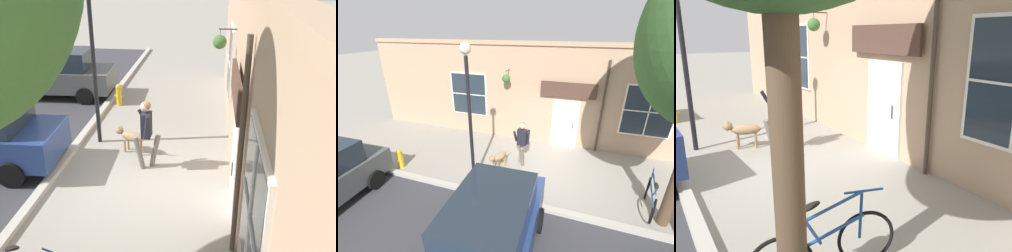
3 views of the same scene
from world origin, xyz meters
TOP-DOWN VIEW (x-y plane):
  - ground_plane at (0.00, 0.00)m, footprint 90.00×90.00m
  - storefront_facade at (-2.34, 0.00)m, footprint 0.95×18.00m
  - pedestrian_walking at (-0.14, -0.76)m, footprint 0.67×0.56m
  - dog_on_leash at (0.43, -1.49)m, footprint 1.04×0.52m
  - leaning_bicycle at (0.92, 3.36)m, footprint 1.72×0.34m
  - parked_car_mid_block at (4.03, -0.33)m, footprint 4.37×2.07m
  - street_lamp at (1.44, -2.00)m, footprint 0.32×0.32m
  - fire_hydrant at (1.58, -4.96)m, footprint 0.34×0.20m

SIDE VIEW (x-z plane):
  - ground_plane at x=0.00m, z-range 0.00..0.00m
  - leaning_bicycle at x=0.92m, z-range -0.13..0.88m
  - fire_hydrant at x=1.58m, z-range 0.01..0.78m
  - dog_on_leash at x=0.43m, z-range 0.11..0.81m
  - parked_car_mid_block at x=4.03m, z-range 0.00..1.75m
  - pedestrian_walking at x=-0.14m, z-range 0.18..1.91m
  - storefront_facade at x=-2.34m, z-range 0.01..4.37m
  - street_lamp at x=1.44m, z-range 0.72..5.21m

